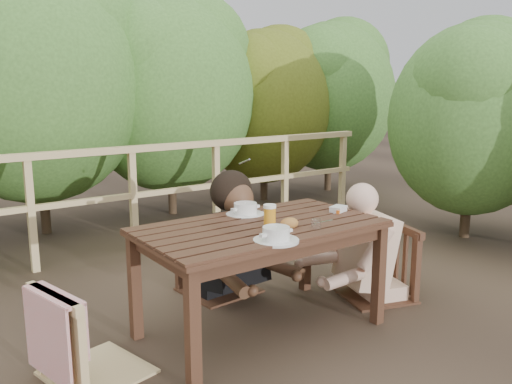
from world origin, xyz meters
TOP-DOWN VIEW (x-y plane):
  - ground at (0.00, 0.00)m, footprint 60.00×60.00m
  - table at (0.00, 0.00)m, footprint 1.49×0.84m
  - chair_left at (-1.04, 0.09)m, footprint 0.60×0.60m
  - chair_far at (0.13, 0.72)m, footprint 0.56×0.56m
  - chair_right at (1.03, -0.04)m, footprint 0.63×0.63m
  - woman at (0.13, 0.74)m, footprint 0.65×0.77m
  - diner_right at (1.06, -0.04)m, footprint 0.85×0.76m
  - railing at (0.00, 2.00)m, footprint 5.60×0.10m
  - hedge_row at (0.40, 3.20)m, footprint 6.60×1.60m
  - soup_near at (-0.13, -0.32)m, footprint 0.26×0.26m
  - soup_far at (0.08, 0.28)m, footprint 0.26×0.26m
  - bread_roll at (0.10, -0.15)m, footprint 0.12×0.09m
  - beer_glass at (0.01, -0.07)m, footprint 0.08×0.08m
  - tumbler at (0.21, -0.27)m, footprint 0.06×0.06m
  - butter_tub at (0.63, -0.04)m, footprint 0.14×0.12m

SIDE VIEW (x-z plane):
  - ground at x=0.00m, z-range 0.00..0.00m
  - table at x=0.00m, z-range 0.00..0.69m
  - chair_left at x=-1.04m, z-range 0.00..1.00m
  - chair_right at x=1.03m, z-range 0.00..1.01m
  - railing at x=0.00m, z-range 0.00..1.01m
  - chair_far at x=0.13m, z-range 0.00..1.03m
  - diner_right at x=1.06m, z-range 0.00..1.42m
  - butter_tub at x=0.63m, z-range 0.69..0.74m
  - woman at x=0.13m, z-range 0.00..1.45m
  - bread_roll at x=0.10m, z-range 0.69..0.76m
  - tumbler at x=0.21m, z-range 0.69..0.76m
  - soup_near at x=-0.13m, z-range 0.69..0.78m
  - soup_far at x=0.08m, z-range 0.69..0.78m
  - beer_glass at x=0.01m, z-range 0.69..0.84m
  - hedge_row at x=0.40m, z-range 0.00..3.80m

